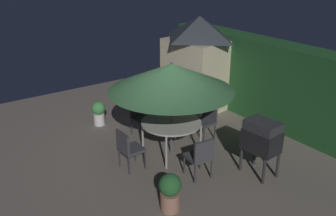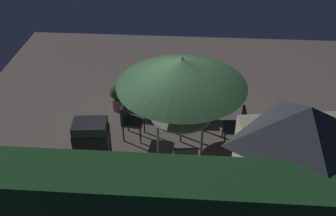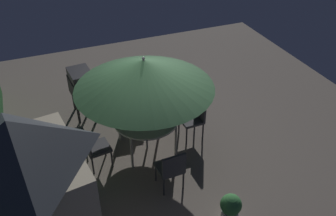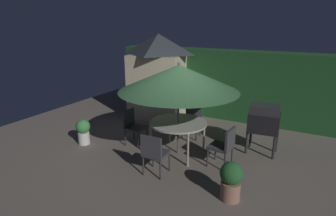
{
  "view_description": "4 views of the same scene",
  "coord_description": "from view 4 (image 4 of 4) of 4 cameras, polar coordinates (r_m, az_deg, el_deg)",
  "views": [
    {
      "loc": [
        6.12,
        -4.21,
        4.27
      ],
      "look_at": [
        -0.16,
        0.26,
        1.06
      ],
      "focal_mm": 39.8,
      "sensor_mm": 36.0,
      "label": 1
    },
    {
      "loc": [
        -0.18,
        7.12,
        5.77
      ],
      "look_at": [
        0.3,
        0.2,
        0.91
      ],
      "focal_mm": 41.57,
      "sensor_mm": 36.0,
      "label": 2
    },
    {
      "loc": [
        -5.78,
        2.07,
        5.27
      ],
      "look_at": [
        -0.02,
        -0.24,
        0.95
      ],
      "focal_mm": 39.22,
      "sensor_mm": 36.0,
      "label": 3
    },
    {
      "loc": [
        2.77,
        -5.38,
        3.05
      ],
      "look_at": [
        -0.07,
        -0.12,
        1.22
      ],
      "focal_mm": 30.39,
      "sensor_mm": 36.0,
      "label": 4
    }
  ],
  "objects": [
    {
      "name": "ground_plane",
      "position": [
        6.78,
        0.98,
        -9.75
      ],
      "size": [
        11.0,
        11.0,
        0.0
      ],
      "primitive_type": "plane",
      "color": "#6B6056"
    },
    {
      "name": "hedge_backdrop",
      "position": [
        9.51,
        10.81,
        4.8
      ],
      "size": [
        7.09,
        0.8,
        2.18
      ],
      "color": "#1E4C23",
      "rests_on": "ground"
    },
    {
      "name": "garden_shed",
      "position": [
        9.35,
        -1.89,
        6.63
      ],
      "size": [
        1.94,
        1.82,
        2.69
      ],
      "color": "#C6B793",
      "rests_on": "ground"
    },
    {
      "name": "patio_table",
      "position": [
        6.67,
        2.05,
        -3.3
      ],
      "size": [
        1.35,
        1.35,
        0.8
      ],
      "color": "#B2ADA3",
      "rests_on": "ground"
    },
    {
      "name": "patio_umbrella",
      "position": [
        6.37,
        2.16,
        6.03
      ],
      "size": [
        2.73,
        2.73,
        2.2
      ],
      "color": "#4C4C51",
      "rests_on": "ground"
    },
    {
      "name": "bbq_grill",
      "position": [
        7.02,
        18.7,
        -2.22
      ],
      "size": [
        0.74,
        0.56,
        1.2
      ],
      "color": "black",
      "rests_on": "ground"
    },
    {
      "name": "chair_near_shed",
      "position": [
        6.25,
        11.22,
        -7.21
      ],
      "size": [
        0.51,
        0.5,
        0.9
      ],
      "color": "#38383D",
      "rests_on": "ground"
    },
    {
      "name": "chair_far_side",
      "position": [
        7.78,
        4.93,
        -2.04
      ],
      "size": [
        0.51,
        0.52,
        0.9
      ],
      "color": "#38383D",
      "rests_on": "ground"
    },
    {
      "name": "chair_toward_hedge",
      "position": [
        7.32,
        -7.05,
        -3.36
      ],
      "size": [
        0.48,
        0.48,
        0.9
      ],
      "color": "#38383D",
      "rests_on": "ground"
    },
    {
      "name": "chair_toward_house",
      "position": [
        5.82,
        -2.77,
        -8.77
      ],
      "size": [
        0.47,
        0.48,
        0.9
      ],
      "color": "#38383D",
      "rests_on": "ground"
    },
    {
      "name": "potted_plant_by_shed",
      "position": [
        7.64,
        -16.63,
        -4.37
      ],
      "size": [
        0.36,
        0.36,
        0.66
      ],
      "color": "silver",
      "rests_on": "ground"
    },
    {
      "name": "potted_plant_by_grill",
      "position": [
        5.26,
        12.52,
        -13.91
      ],
      "size": [
        0.41,
        0.41,
        0.72
      ],
      "color": "#936651",
      "rests_on": "ground"
    }
  ]
}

